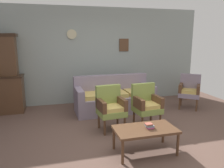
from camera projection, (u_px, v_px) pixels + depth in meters
ground_plane at (121, 139)px, 4.10m from camera, size 7.68×7.68×0.00m
wall_back_with_decor at (94, 56)px, 6.31m from camera, size 6.40×0.09×2.70m
side_cabinet at (0, 95)px, 5.50m from camera, size 1.16×0.55×0.93m
floral_couch at (114, 99)px, 5.66m from camera, size 2.00×0.86×0.90m
armchair_by_doorway at (111, 106)px, 4.46m from camera, size 0.56×0.54×0.90m
armchair_near_couch_end at (146, 103)px, 4.64m from camera, size 0.56×0.54×0.90m
wingback_chair_by_fireplace at (189, 90)px, 5.87m from camera, size 0.71×0.71×0.90m
coffee_table at (145, 131)px, 3.57m from camera, size 1.00×0.56×0.42m
book_stack_on_table at (149, 126)px, 3.56m from camera, size 0.15×0.11×0.08m
floor_vase_by_wall at (188, 89)px, 6.80m from camera, size 0.23×0.23×0.62m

